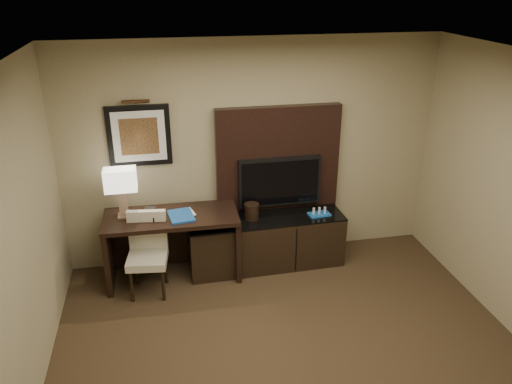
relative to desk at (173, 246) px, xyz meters
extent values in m
cube|color=silver|center=(1.02, -2.10, 2.29)|extent=(4.50, 5.00, 0.01)
cube|color=#968C66|center=(1.02, 0.40, 0.94)|extent=(4.50, 0.01, 2.70)
cube|color=black|center=(0.00, 0.00, 0.00)|extent=(1.53, 0.68, 0.81)
cube|color=black|center=(1.12, 0.05, -0.08)|extent=(1.88, 0.57, 0.64)
cube|color=black|center=(1.32, 0.34, 0.86)|extent=(1.50, 0.12, 1.30)
cube|color=black|center=(1.32, 0.24, 0.61)|extent=(1.00, 0.08, 0.60)
cube|color=black|center=(-0.28, 0.38, 1.24)|extent=(0.70, 0.04, 0.70)
cylinder|color=#3C2513|center=(-0.28, 0.34, 1.64)|extent=(0.04, 0.04, 0.30)
cube|color=#184D9C|center=(0.11, -0.06, 0.42)|extent=(0.31, 0.38, 0.02)
imported|color=#9E937C|center=(0.09, -0.02, 0.52)|extent=(0.17, 0.06, 0.23)
cylinder|color=black|center=(0.94, 0.06, 0.34)|extent=(0.20, 0.20, 0.19)
camera|label=1|loc=(-0.04, -5.15, 2.93)|focal=35.00mm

